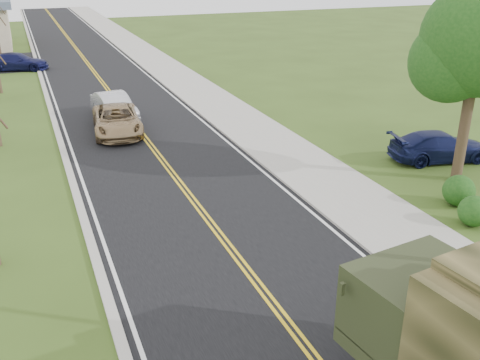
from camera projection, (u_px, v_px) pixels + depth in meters
road at (92, 70)px, 44.50m from camera, size 8.00×120.00×0.01m
curb_right at (142, 65)px, 45.92m from camera, size 0.30×120.00×0.12m
sidewalk_right at (161, 64)px, 46.53m from camera, size 3.20×120.00×0.10m
curb_left at (40, 73)px, 43.04m from camera, size 0.30×120.00×0.10m
leafy_tree at (478, 48)px, 20.59m from camera, size 4.83×4.50×8.10m
suv_champagne at (117, 120)px, 28.34m from camera, size 2.93×5.43×1.45m
sedan_silver at (114, 106)px, 30.82m from camera, size 2.17×4.69×1.49m
pickup_navy at (440, 146)px, 24.58m from camera, size 4.97×2.82×1.36m
lot_car_navy at (17, 62)px, 43.94m from camera, size 5.26×3.33×1.42m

